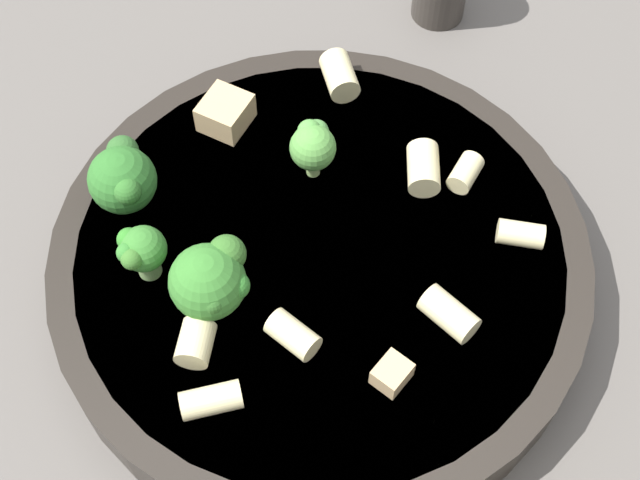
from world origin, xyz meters
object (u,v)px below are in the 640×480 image
(pasta_bowl, at_px, (320,263))
(rigatoni_7, at_px, (520,234))
(rigatoni_0, at_px, (340,76))
(rigatoni_4, at_px, (195,343))
(rigatoni_3, at_px, (422,166))
(chicken_chunk_1, at_px, (392,374))
(broccoli_floret_0, at_px, (141,251))
(broccoli_floret_3, at_px, (123,178))
(broccoli_floret_1, at_px, (211,280))
(chicken_chunk_0, at_px, (225,113))
(rigatoni_5, at_px, (449,314))
(rigatoni_2, at_px, (211,400))
(rigatoni_1, at_px, (465,173))
(broccoli_floret_2, at_px, (313,144))
(rigatoni_6, at_px, (293,335))

(pasta_bowl, bearing_deg, rigatoni_7, -126.58)
(rigatoni_0, distance_m, rigatoni_4, 0.18)
(rigatoni_3, relative_size, chicken_chunk_1, 1.62)
(pasta_bowl, distance_m, broccoli_floret_0, 0.09)
(broccoli_floret_3, relative_size, rigatoni_4, 1.90)
(pasta_bowl, height_order, rigatoni_4, rigatoni_4)
(broccoli_floret_0, xyz_separation_m, chicken_chunk_1, (-0.12, -0.06, -0.02))
(broccoli_floret_1, relative_size, rigatoni_4, 2.08)
(chicken_chunk_0, bearing_deg, broccoli_floret_3, 98.56)
(rigatoni_0, height_order, rigatoni_5, rigatoni_0)
(rigatoni_2, height_order, chicken_chunk_0, chicken_chunk_0)
(rigatoni_3, bearing_deg, rigatoni_1, -136.16)
(broccoli_floret_2, xyz_separation_m, rigatoni_2, (-0.08, 0.12, -0.02))
(broccoli_floret_2, relative_size, rigatoni_1, 1.64)
(chicken_chunk_0, bearing_deg, rigatoni_2, 141.11)
(pasta_bowl, xyz_separation_m, rigatoni_2, (-0.03, 0.09, 0.02))
(rigatoni_6, height_order, chicken_chunk_1, rigatoni_6)
(rigatoni_2, bearing_deg, broccoli_floret_0, -12.23)
(rigatoni_2, bearing_deg, broccoli_floret_1, -37.43)
(rigatoni_2, bearing_deg, rigatoni_0, -57.14)
(rigatoni_1, distance_m, rigatoni_5, 0.09)
(rigatoni_3, bearing_deg, chicken_chunk_0, 31.05)
(broccoli_floret_1, relative_size, rigatoni_1, 2.07)
(rigatoni_2, xyz_separation_m, rigatoni_5, (-0.04, -0.11, 0.00))
(pasta_bowl, relative_size, broccoli_floret_1, 6.53)
(broccoli_floret_3, height_order, rigatoni_2, broccoli_floret_3)
(broccoli_floret_0, distance_m, rigatoni_5, 0.15)
(rigatoni_7, bearing_deg, rigatoni_1, -7.08)
(rigatoni_1, distance_m, rigatoni_2, 0.18)
(rigatoni_1, bearing_deg, broccoli_floret_1, 79.86)
(rigatoni_2, relative_size, rigatoni_3, 1.03)
(rigatoni_4, bearing_deg, broccoli_floret_0, -6.75)
(rigatoni_0, bearing_deg, broccoli_floret_3, 86.27)
(rigatoni_1, relative_size, rigatoni_7, 0.88)
(pasta_bowl, relative_size, rigatoni_4, 13.56)
(pasta_bowl, distance_m, chicken_chunk_0, 0.10)
(rigatoni_2, height_order, rigatoni_7, same)
(rigatoni_5, height_order, rigatoni_6, rigatoni_5)
(rigatoni_0, height_order, chicken_chunk_0, same)
(broccoli_floret_2, bearing_deg, rigatoni_3, -134.43)
(broccoli_floret_2, height_order, rigatoni_4, broccoli_floret_2)
(rigatoni_2, height_order, rigatoni_5, rigatoni_5)
(broccoli_floret_1, bearing_deg, chicken_chunk_0, -39.59)
(broccoli_floret_2, distance_m, chicken_chunk_0, 0.06)
(broccoli_floret_0, bearing_deg, pasta_bowl, -121.40)
(broccoli_floret_3, xyz_separation_m, rigatoni_4, (-0.09, 0.02, -0.01))
(broccoli_floret_0, relative_size, broccoli_floret_1, 0.78)
(rigatoni_0, height_order, rigatoni_2, rigatoni_0)
(pasta_bowl, height_order, rigatoni_0, rigatoni_0)
(broccoli_floret_3, bearing_deg, rigatoni_4, 166.14)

